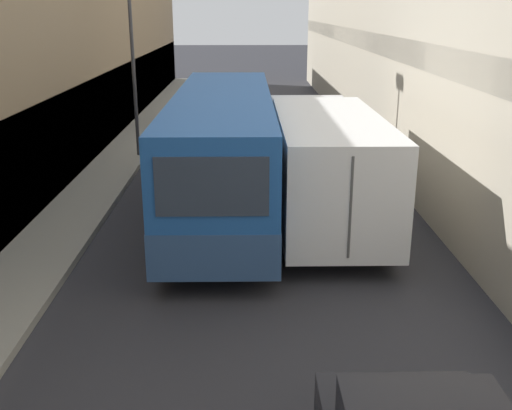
# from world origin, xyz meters

# --- Properties ---
(ground_plane) EXTENTS (150.00, 150.00, 0.00)m
(ground_plane) POSITION_xyz_m (0.00, 15.00, 0.00)
(ground_plane) COLOR #2B2B30
(sidewalk_left) EXTENTS (1.69, 60.00, 0.16)m
(sidewalk_left) POSITION_xyz_m (-4.60, 15.00, 0.08)
(sidewalk_left) COLOR gray
(sidewalk_left) RESTS_ON ground_plane
(bus) EXTENTS (2.44, 10.66, 3.08)m
(bus) POSITION_xyz_m (-0.76, 14.86, 1.63)
(bus) COLOR #1E519E
(bus) RESTS_ON ground_plane
(box_truck) EXTENTS (2.38, 8.81, 2.75)m
(box_truck) POSITION_xyz_m (1.77, 14.50, 1.53)
(box_truck) COLOR silver
(box_truck) RESTS_ON ground_plane
(panel_van) EXTENTS (1.98, 4.41, 1.94)m
(panel_van) POSITION_xyz_m (-1.41, 26.48, 1.09)
(panel_van) COLOR silver
(panel_van) RESTS_ON ground_plane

